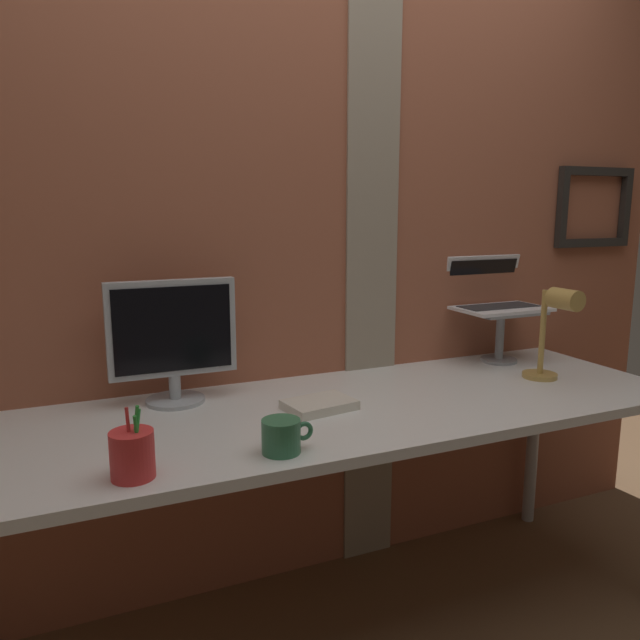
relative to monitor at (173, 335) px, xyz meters
name	(u,v)px	position (x,y,z in m)	size (l,w,h in m)	color
ground_plane	(354,612)	(0.53, -0.19, -0.97)	(6.00, 6.00, 0.00)	brown
brick_wall_back	(312,212)	(0.53, 0.18, 0.36)	(3.17, 0.16, 2.67)	#9E563D
desk	(333,427)	(0.43, -0.24, -0.28)	(2.29, 0.72, 0.76)	white
monitor	(173,335)	(0.00, 0.00, 0.00)	(0.38, 0.18, 0.38)	#ADB2B7
laptop_stand	(500,327)	(1.25, 0.00, -0.07)	(0.28, 0.22, 0.20)	gray
laptop	(491,294)	(1.25, 0.06, 0.04)	(0.35, 0.27, 0.20)	white
desk_lamp	(555,324)	(1.23, -0.29, -0.01)	(0.12, 0.20, 0.33)	tan
pen_cup	(132,454)	(-0.18, -0.50, -0.16)	(0.10, 0.10, 0.17)	red
coffee_mug	(282,436)	(0.17, -0.50, -0.17)	(0.13, 0.10, 0.08)	#33724C
paper_clutter_stack	(319,405)	(0.38, -0.24, -0.20)	(0.20, 0.14, 0.03)	silver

